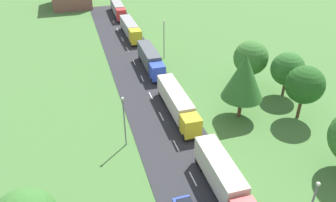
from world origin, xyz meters
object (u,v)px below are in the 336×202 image
truck_fourth (130,29)px  tree_oak (251,58)px  truck_second (177,102)px  tree_lime (305,85)px  lamppost_third (164,37)px  truck_lead (224,179)px  tree_elm (288,69)px  truck_fifth (118,8)px  truck_third (150,59)px  tree_birch (244,77)px  lamppost_second (124,119)px

truck_fourth → tree_oak: size_ratio=1.66×
truck_second → tree_lime: tree_lime is taller
lamppost_third → truck_fourth: bearing=106.1°
truck_lead → tree_lime: tree_lime is taller
truck_lead → tree_elm: tree_elm is taller
tree_elm → truck_fifth: bearing=109.7°
truck_third → tree_elm: 24.64m
tree_oak → tree_lime: (2.31, -11.28, 0.33)m
tree_lime → truck_second: bearing=160.6°
tree_oak → tree_birch: bearing=-124.9°
truck_fourth → truck_lead: bearing=-89.8°
truck_lead → truck_third: bearing=89.9°
truck_lead → tree_oak: (14.74, 21.87, 3.05)m
truck_fourth → tree_birch: (8.97, -38.01, 4.59)m
truck_second → truck_fourth: bearing=90.4°
truck_lead → tree_birch: bearing=56.6°
truck_fifth → tree_elm: 55.83m
truck_second → lamppost_second: size_ratio=1.90×
truck_third → lamppost_third: bearing=47.3°
truck_lead → tree_birch: size_ratio=1.22×
truck_fourth → tree_elm: tree_elm is taller
truck_lead → truck_fourth: 51.34m
truck_fourth → tree_birch: size_ratio=1.34×
tree_birch → truck_lead: bearing=-123.4°
tree_elm → tree_lime: tree_lime is taller
truck_second → truck_fourth: truck_second is taller
lamppost_third → tree_elm: bearing=-53.9°
truck_second → lamppost_second: 10.32m
truck_fourth → tree_lime: size_ratio=1.62×
truck_fourth → lamppost_second: lamppost_second is taller
tree_birch → truck_fifth: bearing=99.1°
tree_elm → truck_lead: bearing=-137.7°
tree_oak → tree_elm: 6.30m
truck_third → tree_oak: size_ratio=1.52×
tree_birch → tree_lime: tree_birch is taller
tree_lime → tree_oak: bearing=101.6°
lamppost_third → lamppost_second: bearing=-116.2°
lamppost_third → tree_elm: 24.96m
truck_second → tree_oak: 15.88m
lamppost_third → tree_birch: (4.85, -23.78, 2.17)m
truck_third → lamppost_second: bearing=-112.2°
truck_lead → tree_oak: size_ratio=1.51×
truck_lead → truck_fourth: truck_lead is taller
tree_oak → tree_elm: bearing=-51.5°
tree_birch → tree_oak: bearing=55.1°
truck_second → truck_fourth: (-0.26, 34.76, 0.00)m
truck_fourth → tree_elm: 39.31m
truck_lead → truck_fifth: truck_lead is taller
truck_lead → lamppost_third: size_ratio=1.52×
truck_fifth → tree_birch: bearing=-80.9°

